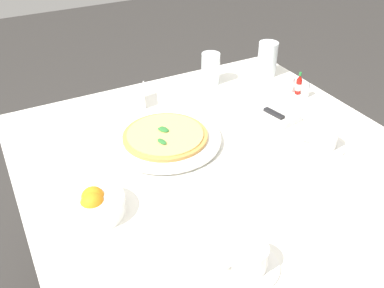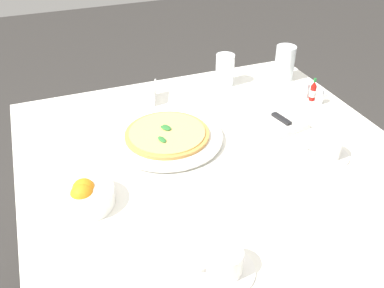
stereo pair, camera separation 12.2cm
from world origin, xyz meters
name	(u,v)px [view 1 (the left image)]	position (x,y,z in m)	size (l,w,h in m)	color
dining_table	(218,193)	(0.00, 0.00, 0.59)	(1.08, 1.08, 0.73)	white
pizza_plate	(165,139)	(0.14, 0.10, 0.74)	(0.33, 0.33, 0.02)	white
pizza	(165,135)	(0.14, 0.10, 0.75)	(0.25, 0.25, 0.02)	#C68E47
coffee_cup_left_edge	(249,258)	(-0.36, 0.15, 0.75)	(0.13, 0.13, 0.06)	white
coffee_cup_far_left	(323,140)	(-0.10, -0.29, 0.75)	(0.13, 0.13, 0.06)	white
water_glass_far_right	(267,61)	(0.38, -0.44, 0.78)	(0.07, 0.07, 0.13)	white
water_glass_near_right	(211,70)	(0.42, -0.21, 0.78)	(0.07, 0.07, 0.12)	white
napkin_folded	(263,112)	(0.14, -0.25, 0.74)	(0.24, 0.17, 0.02)	white
dinner_knife	(262,108)	(0.14, -0.25, 0.75)	(0.19, 0.06, 0.01)	silver
citrus_bowl	(93,204)	(-0.05, 0.38, 0.75)	(0.15, 0.15, 0.06)	white
hot_sauce_bottle	(299,85)	(0.20, -0.44, 0.76)	(0.02, 0.02, 0.08)	#B7140F
salt_shaker	(291,85)	(0.23, -0.43, 0.75)	(0.03, 0.03, 0.06)	white
pepper_shaker	(306,90)	(0.17, -0.45, 0.75)	(0.03, 0.03, 0.06)	white
menu_card	(144,95)	(0.39, 0.07, 0.76)	(0.09, 0.04, 0.06)	white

